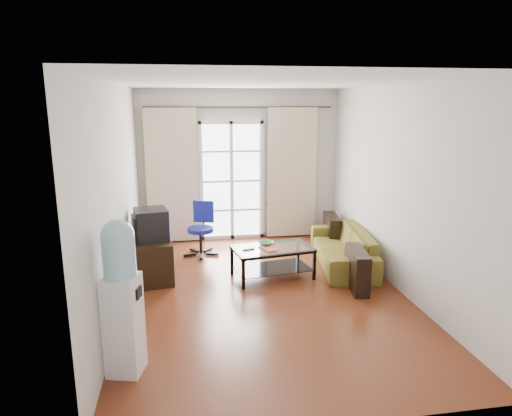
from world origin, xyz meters
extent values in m
plane|color=brown|center=(0.00, 0.00, 0.00)|extent=(5.20, 5.20, 0.00)
plane|color=white|center=(0.00, 0.00, 2.70)|extent=(5.20, 5.20, 0.00)
cube|color=silver|center=(0.00, 2.60, 1.35)|extent=(3.60, 0.02, 2.70)
cube|color=silver|center=(0.00, -2.60, 1.35)|extent=(3.60, 0.02, 2.70)
cube|color=silver|center=(-1.80, 0.00, 1.35)|extent=(0.02, 5.20, 2.70)
cube|color=silver|center=(1.80, 0.00, 1.35)|extent=(0.02, 5.20, 2.70)
cube|color=white|center=(-0.15, 2.56, 1.07)|extent=(1.01, 0.02, 2.04)
cube|color=white|center=(-0.15, 2.54, 1.07)|extent=(1.16, 0.06, 2.15)
cylinder|color=#4C3F2D|center=(0.00, 2.50, 2.38)|extent=(3.30, 0.04, 0.04)
cube|color=beige|center=(-1.20, 2.48, 1.20)|extent=(0.90, 0.07, 2.35)
cube|color=beige|center=(0.95, 2.48, 1.20)|extent=(0.90, 0.07, 2.35)
cube|color=gray|center=(0.80, 2.50, 0.33)|extent=(0.64, 0.12, 0.64)
imported|color=brown|center=(1.39, 0.89, 0.27)|extent=(2.08, 1.26, 0.55)
cube|color=silver|center=(0.21, 0.53, 0.44)|extent=(1.20, 0.81, 0.01)
cube|color=black|center=(0.21, 0.53, 0.14)|extent=(1.13, 0.74, 0.01)
cube|color=black|center=(-0.26, 0.16, 0.22)|extent=(0.05, 0.05, 0.44)
cube|color=black|center=(0.77, 0.33, 0.22)|extent=(0.05, 0.05, 0.44)
cube|color=black|center=(-0.35, 0.73, 0.22)|extent=(0.05, 0.05, 0.44)
cube|color=black|center=(0.68, 0.90, 0.22)|extent=(0.05, 0.05, 0.44)
imported|color=green|center=(0.14, 0.65, 0.48)|extent=(0.37, 0.37, 0.05)
imported|color=#932F12|center=(0.07, 0.39, 0.46)|extent=(0.28, 0.30, 0.02)
cube|color=black|center=(-0.14, 0.47, 0.46)|extent=(0.18, 0.10, 0.02)
cube|color=black|center=(-1.50, 0.72, 0.30)|extent=(0.65, 0.87, 0.59)
cube|color=black|center=(-1.48, 0.75, 0.81)|extent=(0.52, 0.55, 0.43)
cube|color=#0C19E5|center=(-1.26, 0.79, 0.81)|extent=(0.09, 0.37, 0.32)
cube|color=black|center=(-1.66, 0.71, 0.81)|extent=(0.19, 0.34, 0.28)
cylinder|color=black|center=(-0.77, 1.68, 0.22)|extent=(0.05, 0.05, 0.44)
cylinder|color=navy|center=(-0.77, 1.68, 0.43)|extent=(0.42, 0.42, 0.07)
cube|color=navy|center=(-0.70, 1.86, 0.69)|extent=(0.34, 0.17, 0.37)
cube|color=white|center=(-1.60, -1.58, 0.48)|extent=(0.37, 0.37, 0.95)
cylinder|color=#91C7E1|center=(-1.60, -1.58, 1.15)|extent=(0.29, 0.29, 0.38)
sphere|color=#91C7E1|center=(-1.60, -1.58, 1.34)|extent=(0.29, 0.29, 0.29)
cube|color=black|center=(-1.45, -1.61, 0.80)|extent=(0.07, 0.13, 0.10)
camera|label=1|loc=(-1.01, -5.55, 2.48)|focal=32.00mm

